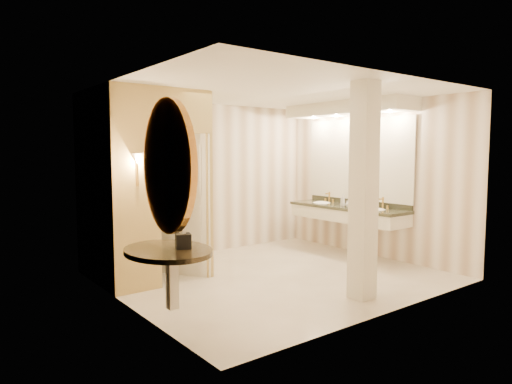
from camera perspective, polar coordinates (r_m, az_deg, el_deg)
floor at (r=6.90m, az=2.31°, el=-10.40°), size 4.50×4.50×0.00m
ceiling at (r=6.71m, az=2.40°, el=12.42°), size 4.50×4.50×0.00m
wall_back at (r=8.30m, az=-6.52°, el=1.65°), size 4.50×0.02×2.70m
wall_front at (r=5.30m, az=16.34°, el=-0.47°), size 4.50×0.02×2.70m
wall_left at (r=5.51m, az=-15.92°, el=-0.25°), size 0.02×4.00×2.70m
wall_right at (r=8.29m, az=14.39°, el=1.52°), size 0.02×4.00×2.70m
toilet_closet at (r=6.85m, az=-10.18°, el=1.18°), size 1.50×1.55×2.70m
wall_sconce at (r=6.01m, az=-14.63°, el=3.86°), size 0.14×0.14×0.42m
vanity at (r=8.27m, az=11.52°, el=3.50°), size 0.75×2.50×2.09m
console_shelf at (r=4.61m, az=-10.86°, el=-1.20°), size 1.04×1.04×1.97m
pillar at (r=5.80m, az=13.30°, el=0.07°), size 0.26×0.26×2.70m
tissue_box at (r=4.65m, az=-9.09°, el=-6.06°), size 0.19×0.19×0.15m
toilet at (r=7.16m, az=-14.50°, el=-6.93°), size 0.46×0.76×0.75m
soap_bottle_a at (r=8.20m, az=11.56°, el=-1.26°), size 0.08×0.08×0.15m
soap_bottle_b at (r=8.12m, az=11.44°, el=-1.42°), size 0.13×0.13×0.12m
soap_bottle_c at (r=8.22m, az=10.78°, el=-1.02°), size 0.09×0.09×0.21m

